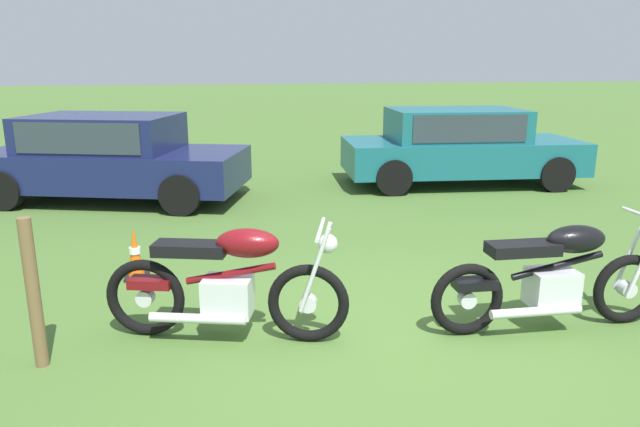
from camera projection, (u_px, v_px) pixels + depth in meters
ground_plane at (389, 335)px, 5.00m from camera, size 120.00×120.00×0.00m
motorcycle_maroon at (228, 284)px, 4.82m from camera, size 2.01×0.87×1.02m
motorcycle_black at (553, 277)px, 5.01m from camera, size 2.14×0.64×1.02m
car_navy at (109, 153)px, 9.72m from camera, size 4.64×3.07×1.43m
car_teal at (458, 143)px, 11.00m from camera, size 4.54×2.22×1.43m
fence_post_wooden at (33, 294)px, 4.35m from camera, size 0.10×0.10×1.18m
traffic_cone at (135, 255)px, 6.26m from camera, size 0.25×0.25×0.57m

